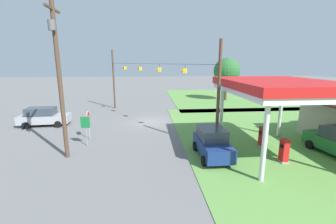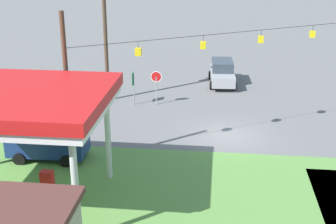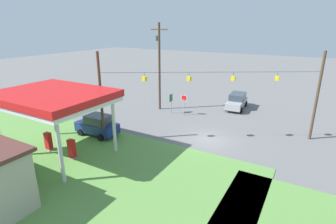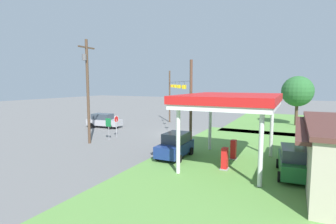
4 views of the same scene
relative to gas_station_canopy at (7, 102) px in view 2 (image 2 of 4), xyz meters
name	(u,v)px [view 2 (image 2 of 4)]	position (x,y,z in m)	size (l,w,h in m)	color
ground_plane	(228,136)	(-9.65, -8.73, -4.83)	(160.00, 160.00, 0.00)	slate
gas_station_canopy	(7,102)	(0.00, 0.00, 0.00)	(8.69, 6.73, 5.35)	silver
fuel_pump_near	(48,188)	(-1.44, 0.00, -4.07)	(0.71, 0.56, 1.60)	gray
car_at_pumps_front	(49,141)	(0.10, -4.49, -3.80)	(4.22, 2.15, 2.06)	navy
car_on_crossroad	(222,72)	(-9.19, -19.83, -3.85)	(2.34, 5.04, 1.94)	#9E9EA3
stop_sign_roadside	(156,81)	(-4.47, -14.04, -3.02)	(0.80, 0.08, 2.50)	#99999E
route_sign	(133,82)	(-2.83, -13.85, -3.12)	(0.10, 0.70, 2.40)	gray
utility_pole_main	(104,21)	(-0.69, -14.66, 1.05)	(2.20, 0.44, 10.55)	#4C3828
signal_span_gantry	(232,65)	(-9.65, -8.74, -0.36)	(16.73, 10.24, 8.17)	#4C3828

